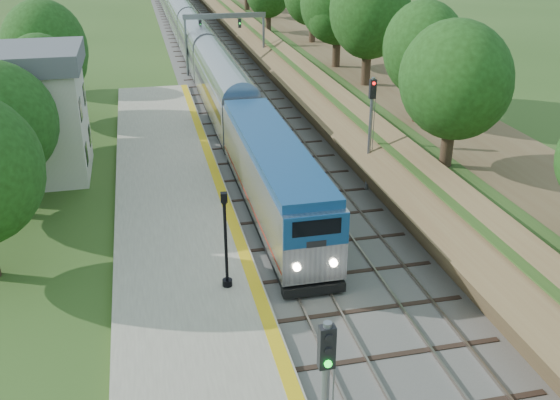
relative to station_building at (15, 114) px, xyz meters
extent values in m
cube|color=#4C4944|center=(16.00, 30.00, -4.03)|extent=(9.50, 170.00, 0.12)
cube|color=gray|center=(13.28, 30.00, -3.89)|extent=(0.08, 170.00, 0.16)
cube|color=gray|center=(14.72, 30.00, -3.89)|extent=(0.08, 170.00, 0.16)
cube|color=gray|center=(17.28, 30.00, -3.89)|extent=(0.08, 170.00, 0.16)
cube|color=gray|center=(18.72, 30.00, -3.89)|extent=(0.08, 170.00, 0.16)
cube|color=gray|center=(8.80, -14.00, -3.90)|extent=(6.40, 68.00, 0.38)
cube|color=gold|center=(11.65, -14.00, -3.70)|extent=(0.55, 68.00, 0.01)
cube|color=brown|center=(25.50, 30.00, -2.59)|extent=(9.00, 170.00, 3.00)
cube|color=brown|center=(21.60, 30.00, -2.79)|extent=(4.47, 170.00, 4.54)
cylinder|color=#332316|center=(24.00, 30.00, 0.22)|extent=(0.60, 0.60, 2.62)
cube|color=beige|center=(0.00, 0.00, -0.69)|extent=(8.00, 6.00, 6.80)
cube|color=#565A5E|center=(0.00, 0.00, 3.31)|extent=(8.60, 6.60, 1.20)
cube|color=black|center=(4.01, -1.80, -2.29)|extent=(0.05, 1.10, 1.30)
cube|color=black|center=(4.01, 1.80, -2.29)|extent=(0.05, 1.10, 1.30)
cube|color=black|center=(4.01, -1.80, 0.51)|extent=(0.05, 1.10, 1.30)
cube|color=black|center=(4.01, 1.80, 0.51)|extent=(0.05, 1.10, 1.30)
cylinder|color=slate|center=(12.50, 25.00, -0.99)|extent=(0.24, 0.24, 6.20)
cylinder|color=slate|center=(20.50, 25.00, -0.99)|extent=(0.24, 0.24, 6.20)
cube|color=slate|center=(16.50, 25.00, 1.86)|extent=(8.40, 0.25, 0.50)
cube|color=black|center=(14.00, 24.85, 1.11)|extent=(0.30, 0.20, 0.90)
cube|color=black|center=(18.00, 24.85, 1.11)|extent=(0.30, 0.20, 0.90)
cylinder|color=#332316|center=(2.00, -4.00, -2.86)|extent=(0.60, 0.60, 2.45)
sphere|color=#19370F|center=(2.00, -4.00, 0.46)|extent=(5.32, 5.32, 5.32)
cylinder|color=#332316|center=(2.00, 12.00, -2.86)|extent=(0.60, 0.60, 2.45)
sphere|color=#19370F|center=(2.00, 12.00, 0.46)|extent=(5.32, 5.32, 5.32)
cube|color=black|center=(14.00, -9.20, -3.53)|extent=(2.58, 16.17, 0.56)
cube|color=#B7BAC1|center=(14.00, -9.20, -1.66)|extent=(2.81, 16.84, 3.18)
cube|color=navy|center=(14.00, -9.20, 0.14)|extent=(2.69, 16.17, 0.41)
cube|color=navy|center=(14.00, -17.65, -0.77)|extent=(2.78, 0.10, 1.40)
cube|color=black|center=(14.00, -17.69, -0.58)|extent=(2.06, 0.06, 0.70)
cube|color=maroon|center=(14.00, -9.20, -2.73)|extent=(2.83, 16.51, 0.09)
cube|color=#B7BAC1|center=(14.00, 9.18, -1.99)|extent=(2.81, 18.71, 3.65)
cube|color=#B7BAC1|center=(14.00, 28.49, -1.99)|extent=(2.81, 18.71, 3.65)
cube|color=#B7BAC1|center=(14.00, 47.81, -1.99)|extent=(2.81, 18.71, 3.65)
cube|color=#B7BAC1|center=(14.00, 67.12, -1.99)|extent=(2.81, 18.71, 3.65)
cylinder|color=black|center=(10.46, -16.25, -3.56)|extent=(0.43, 0.43, 0.30)
cylinder|color=black|center=(10.46, -16.25, -1.64)|extent=(0.14, 0.14, 3.85)
cube|color=black|center=(10.46, -16.25, 0.48)|extent=(0.30, 0.30, 0.39)
cube|color=silver|center=(10.46, -16.25, 0.48)|extent=(0.21, 0.21, 0.30)
cube|color=black|center=(11.10, -28.41, 2.05)|extent=(0.38, 0.24, 1.11)
cylinder|color=#0CE526|center=(11.10, -28.56, 2.05)|extent=(0.18, 0.07, 0.18)
cylinder|color=slate|center=(20.20, -7.09, -0.59)|extent=(0.20, 0.20, 6.76)
cube|color=black|center=(20.20, -7.09, 2.14)|extent=(0.37, 0.24, 1.09)
cylinder|color=#FF0C0C|center=(20.20, -7.24, 2.14)|extent=(0.17, 0.07, 0.17)
camera|label=1|loc=(7.54, -39.26, 10.83)|focal=40.00mm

